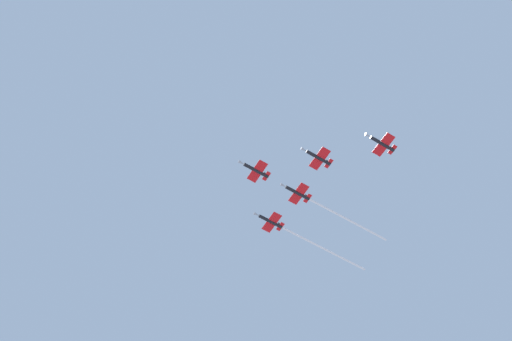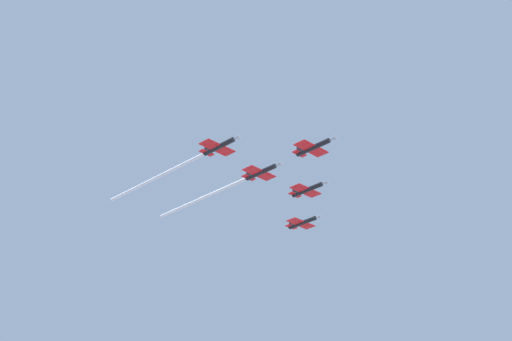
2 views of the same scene
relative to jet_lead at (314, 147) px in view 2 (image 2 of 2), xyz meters
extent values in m
cylinder|color=black|center=(-0.10, 0.25, -0.01)|extent=(4.73, 9.90, 1.24)
cone|color=#9EA3AD|center=(2.09, -5.53, -0.01)|extent=(1.89, 2.52, 1.18)
cube|color=red|center=(-0.29, 0.78, -0.07)|extent=(9.69, 6.55, 0.20)
cube|color=red|center=(-1.66, 4.40, -0.01)|extent=(4.13, 2.82, 0.20)
cube|color=black|center=(-1.63, 4.31, 1.00)|extent=(0.80, 1.75, 2.02)
cylinder|color=black|center=(9.30, 21.05, -0.53)|extent=(4.73, 9.90, 1.24)
cone|color=#9EA3AD|center=(11.48, 15.27, -0.53)|extent=(1.89, 2.52, 1.18)
cube|color=red|center=(9.10, 21.58, -0.59)|extent=(9.69, 6.55, 0.20)
cube|color=red|center=(7.73, 25.20, -0.53)|extent=(4.13, 2.82, 0.20)
cube|color=black|center=(7.76, 25.11, 0.48)|extent=(0.80, 1.75, 2.02)
cylinder|color=black|center=(-20.90, 9.64, 0.20)|extent=(4.73, 9.90, 1.24)
cone|color=#9EA3AD|center=(-18.71, 3.86, 0.20)|extent=(1.89, 2.52, 1.18)
cube|color=red|center=(-21.10, 10.17, 0.14)|extent=(9.69, 6.55, 0.20)
cube|color=red|center=(-22.46, 13.79, 0.20)|extent=(4.13, 2.82, 0.20)
cube|color=black|center=(-22.43, 13.70, 1.21)|extent=(0.80, 1.75, 2.02)
cylinder|color=white|center=(-29.56, 32.56, 0.20)|extent=(14.55, 36.67, 0.87)
cylinder|color=black|center=(-6.37, 16.86, -0.43)|extent=(4.73, 9.90, 1.24)
cone|color=#9EA3AD|center=(-4.18, 11.07, -0.43)|extent=(1.89, 2.52, 1.18)
cube|color=red|center=(-6.57, 17.38, -0.48)|extent=(9.69, 6.55, 0.20)
cube|color=red|center=(-7.94, 21.00, -0.43)|extent=(4.13, 2.82, 0.20)
cube|color=black|center=(-7.90, 20.92, 0.59)|extent=(0.80, 1.75, 2.02)
cylinder|color=white|center=(-14.41, 38.14, -0.43)|extent=(13.32, 33.41, 0.87)
cylinder|color=black|center=(18.69, 41.85, -0.46)|extent=(4.73, 9.90, 1.24)
cone|color=#9EA3AD|center=(20.87, 36.07, -0.46)|extent=(1.89, 2.52, 1.18)
cube|color=red|center=(18.49, 42.38, -0.52)|extent=(9.69, 6.55, 0.20)
cube|color=red|center=(17.12, 46.00, -0.46)|extent=(4.13, 2.82, 0.20)
cube|color=black|center=(17.15, 45.91, 0.55)|extent=(0.80, 1.75, 2.02)
camera|label=1|loc=(104.50, -18.99, -192.74)|focal=42.96mm
camera|label=2|loc=(-80.59, -143.31, -89.12)|focal=54.11mm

